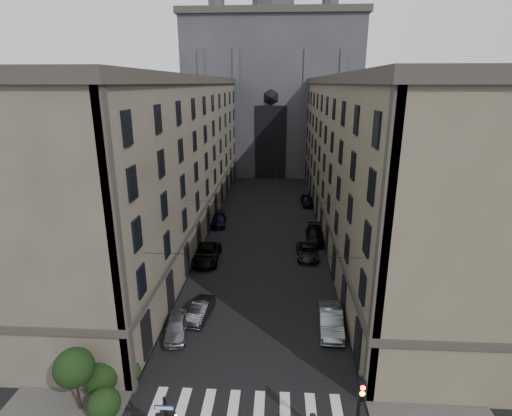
% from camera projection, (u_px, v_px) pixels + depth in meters
% --- Properties ---
extents(sidewalk_left, '(7.00, 80.00, 0.15)m').
position_uv_depth(sidewalk_left, '(186.00, 224.00, 53.01)').
color(sidewalk_left, '#383533').
rests_on(sidewalk_left, ground).
extents(sidewalk_right, '(7.00, 80.00, 0.15)m').
position_uv_depth(sidewalk_right, '(346.00, 228.00, 51.86)').
color(sidewalk_right, '#383533').
rests_on(sidewalk_right, ground).
extents(zebra_crossing, '(11.00, 3.20, 0.01)m').
position_uv_depth(zebra_crossing, '(246.00, 411.00, 22.92)').
color(zebra_crossing, beige).
rests_on(zebra_crossing, ground).
extents(building_left, '(13.60, 60.60, 18.85)m').
position_uv_depth(building_left, '(159.00, 155.00, 50.40)').
color(building_left, '#51483E').
rests_on(building_left, ground).
extents(building_right, '(13.60, 60.60, 18.85)m').
position_uv_depth(building_right, '(375.00, 157.00, 48.93)').
color(building_right, brown).
rests_on(building_right, ground).
extents(gothic_tower, '(35.00, 23.00, 58.00)m').
position_uv_depth(gothic_tower, '(272.00, 84.00, 84.25)').
color(gothic_tower, '#2D2D33').
rests_on(gothic_tower, ground).
extents(traffic_light_right, '(0.34, 0.50, 5.20)m').
position_uv_depth(traffic_light_right, '(359.00, 412.00, 18.70)').
color(traffic_light_right, black).
rests_on(traffic_light_right, ground).
extents(shrub_cluster, '(3.90, 4.40, 3.90)m').
position_uv_depth(shrub_cluster, '(94.00, 379.00, 22.87)').
color(shrub_cluster, black).
rests_on(shrub_cluster, sidewalk_left).
extents(tram_wires, '(14.00, 60.00, 0.43)m').
position_uv_depth(tram_wires, '(265.00, 173.00, 49.94)').
color(tram_wires, black).
rests_on(tram_wires, ground).
extents(car_left_near, '(2.16, 4.21, 1.37)m').
position_uv_depth(car_left_near, '(177.00, 327.00, 29.65)').
color(car_left_near, slate).
rests_on(car_left_near, ground).
extents(car_left_midnear, '(1.91, 4.18, 1.33)m').
position_uv_depth(car_left_midnear, '(200.00, 310.00, 31.92)').
color(car_left_midnear, black).
rests_on(car_left_midnear, ground).
extents(car_left_midfar, '(2.73, 5.73, 1.58)m').
position_uv_depth(car_left_midfar, '(207.00, 254.00, 42.04)').
color(car_left_midfar, black).
rests_on(car_left_midfar, ground).
extents(car_left_far, '(2.40, 4.93, 1.38)m').
position_uv_depth(car_left_far, '(219.00, 220.00, 52.82)').
color(car_left_far, black).
rests_on(car_left_far, ground).
extents(car_right_near, '(1.94, 4.99, 1.62)m').
position_uv_depth(car_right_near, '(331.00, 320.00, 30.26)').
color(car_right_near, gray).
rests_on(car_right_near, ground).
extents(car_right_midnear, '(2.21, 4.76, 1.32)m').
position_uv_depth(car_right_midnear, '(307.00, 252.00, 42.96)').
color(car_right_midnear, black).
rests_on(car_right_midnear, ground).
extents(car_right_midfar, '(2.20, 5.40, 1.57)m').
position_uv_depth(car_right_midfar, '(316.00, 235.00, 47.36)').
color(car_right_midfar, black).
rests_on(car_right_midfar, ground).
extents(car_right_far, '(2.19, 4.73, 1.57)m').
position_uv_depth(car_right_far, '(308.00, 200.00, 61.33)').
color(car_right_far, black).
rests_on(car_right_far, ground).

